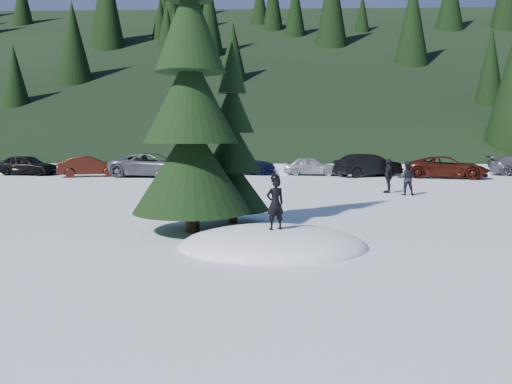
{
  "coord_description": "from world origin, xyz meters",
  "views": [
    {
      "loc": [
        -0.06,
        -11.6,
        2.61
      ],
      "look_at": [
        -0.46,
        1.8,
        1.1
      ],
      "focal_mm": 35.0,
      "sensor_mm": 36.0,
      "label": 1
    }
  ],
  "objects_px": {
    "spruce_short": "(232,153)",
    "adult_0": "(406,178)",
    "car_1": "(90,166)",
    "car_2": "(153,165)",
    "car_4": "(312,166)",
    "car_5": "(368,165)",
    "adult_1": "(388,176)",
    "car_0": "(27,165)",
    "child_skier": "(275,203)",
    "spruce_tall": "(191,109)",
    "car_6": "(447,167)",
    "car_3": "(240,164)"
  },
  "relations": [
    {
      "from": "adult_0",
      "to": "car_3",
      "type": "relative_size",
      "value": 0.31
    },
    {
      "from": "car_4",
      "to": "car_5",
      "type": "height_order",
      "value": "car_5"
    },
    {
      "from": "adult_0",
      "to": "car_1",
      "type": "distance_m",
      "value": 20.11
    },
    {
      "from": "adult_1",
      "to": "car_3",
      "type": "distance_m",
      "value": 13.24
    },
    {
      "from": "spruce_tall",
      "to": "car_0",
      "type": "distance_m",
      "value": 24.2
    },
    {
      "from": "spruce_short",
      "to": "adult_0",
      "type": "distance_m",
      "value": 10.26
    },
    {
      "from": "car_1",
      "to": "car_4",
      "type": "relative_size",
      "value": 1.1
    },
    {
      "from": "adult_1",
      "to": "car_5",
      "type": "relative_size",
      "value": 0.36
    },
    {
      "from": "child_skier",
      "to": "adult_0",
      "type": "relative_size",
      "value": 0.8
    },
    {
      "from": "car_4",
      "to": "car_0",
      "type": "bearing_deg",
      "value": 102.41
    },
    {
      "from": "spruce_tall",
      "to": "child_skier",
      "type": "height_order",
      "value": "spruce_tall"
    },
    {
      "from": "adult_1",
      "to": "car_2",
      "type": "bearing_deg",
      "value": -102.66
    },
    {
      "from": "spruce_tall",
      "to": "car_0",
      "type": "xyz_separation_m",
      "value": [
        -14.18,
        19.43,
        -2.64
      ]
    },
    {
      "from": "spruce_tall",
      "to": "car_4",
      "type": "bearing_deg",
      "value": 76.22
    },
    {
      "from": "child_skier",
      "to": "car_4",
      "type": "xyz_separation_m",
      "value": [
        2.61,
        21.92,
        -0.46
      ]
    },
    {
      "from": "spruce_short",
      "to": "car_1",
      "type": "bearing_deg",
      "value": 121.84
    },
    {
      "from": "child_skier",
      "to": "car_1",
      "type": "height_order",
      "value": "child_skier"
    },
    {
      "from": "car_4",
      "to": "car_6",
      "type": "bearing_deg",
      "value": -91.95
    },
    {
      "from": "car_0",
      "to": "car_6",
      "type": "relative_size",
      "value": 0.82
    },
    {
      "from": "child_skier",
      "to": "adult_0",
      "type": "xyz_separation_m",
      "value": [
        5.88,
        10.79,
        -0.33
      ]
    },
    {
      "from": "spruce_short",
      "to": "car_6",
      "type": "relative_size",
      "value": 1.11
    },
    {
      "from": "spruce_tall",
      "to": "car_5",
      "type": "bearing_deg",
      "value": 66.01
    },
    {
      "from": "spruce_short",
      "to": "car_6",
      "type": "bearing_deg",
      "value": 53.7
    },
    {
      "from": "car_0",
      "to": "car_4",
      "type": "height_order",
      "value": "car_0"
    },
    {
      "from": "adult_1",
      "to": "child_skier",
      "type": "bearing_deg",
      "value": -3.16
    },
    {
      "from": "child_skier",
      "to": "car_5",
      "type": "xyz_separation_m",
      "value": [
        6.18,
        21.04,
        -0.35
      ]
    },
    {
      "from": "spruce_tall",
      "to": "car_1",
      "type": "xyz_separation_m",
      "value": [
        -9.51,
        18.33,
        -2.66
      ]
    },
    {
      "from": "adult_1",
      "to": "car_5",
      "type": "xyz_separation_m",
      "value": [
        0.88,
        9.32,
        -0.06
      ]
    },
    {
      "from": "spruce_tall",
      "to": "spruce_short",
      "type": "xyz_separation_m",
      "value": [
        1.0,
        1.4,
        -1.22
      ]
    },
    {
      "from": "spruce_tall",
      "to": "car_3",
      "type": "height_order",
      "value": "spruce_tall"
    },
    {
      "from": "car_1",
      "to": "car_5",
      "type": "bearing_deg",
      "value": -107.78
    },
    {
      "from": "car_2",
      "to": "car_0",
      "type": "bearing_deg",
      "value": 88.21
    },
    {
      "from": "spruce_short",
      "to": "car_4",
      "type": "bearing_deg",
      "value": 78.17
    },
    {
      "from": "spruce_tall",
      "to": "car_2",
      "type": "relative_size",
      "value": 1.58
    },
    {
      "from": "spruce_tall",
      "to": "car_5",
      "type": "height_order",
      "value": "spruce_tall"
    },
    {
      "from": "car_1",
      "to": "car_2",
      "type": "height_order",
      "value": "car_2"
    },
    {
      "from": "car_0",
      "to": "car_2",
      "type": "relative_size",
      "value": 0.73
    },
    {
      "from": "car_0",
      "to": "car_3",
      "type": "distance_m",
      "value": 14.26
    },
    {
      "from": "car_0",
      "to": "adult_0",
      "type": "bearing_deg",
      "value": -106.81
    },
    {
      "from": "adult_1",
      "to": "car_4",
      "type": "bearing_deg",
      "value": -144.12
    },
    {
      "from": "adult_0",
      "to": "child_skier",
      "type": "bearing_deg",
      "value": 69.31
    },
    {
      "from": "spruce_tall",
      "to": "spruce_short",
      "type": "height_order",
      "value": "spruce_tall"
    },
    {
      "from": "child_skier",
      "to": "adult_1",
      "type": "distance_m",
      "value": 12.86
    },
    {
      "from": "car_1",
      "to": "adult_0",
      "type": "bearing_deg",
      "value": -138.36
    },
    {
      "from": "car_1",
      "to": "car_2",
      "type": "bearing_deg",
      "value": -110.64
    },
    {
      "from": "adult_1",
      "to": "car_0",
      "type": "relative_size",
      "value": 0.39
    },
    {
      "from": "spruce_tall",
      "to": "spruce_short",
      "type": "relative_size",
      "value": 1.6
    },
    {
      "from": "child_skier",
      "to": "adult_0",
      "type": "distance_m",
      "value": 12.29
    },
    {
      "from": "spruce_tall",
      "to": "car_6",
      "type": "bearing_deg",
      "value": 53.76
    },
    {
      "from": "spruce_short",
      "to": "car_4",
      "type": "relative_size",
      "value": 1.48
    }
  ]
}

